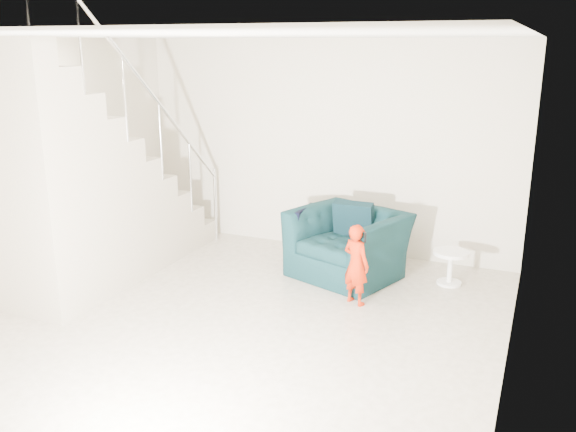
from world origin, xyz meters
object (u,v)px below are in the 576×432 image
at_px(toddler, 356,264).
at_px(side_table, 450,262).
at_px(staircase, 87,201).
at_px(armchair, 348,244).

bearing_deg(toddler, side_table, -107.09).
distance_m(side_table, staircase, 4.12).
bearing_deg(staircase, toddler, 11.37).
height_order(toddler, staircase, staircase).
xyz_separation_m(toddler, side_table, (0.83, 0.93, -0.17)).
height_order(toddler, side_table, toddler).
bearing_deg(armchair, toddler, -46.87).
bearing_deg(armchair, staircase, -134.01).
height_order(armchair, side_table, armchair).
xyz_separation_m(side_table, staircase, (-3.77, -1.52, 0.68)).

